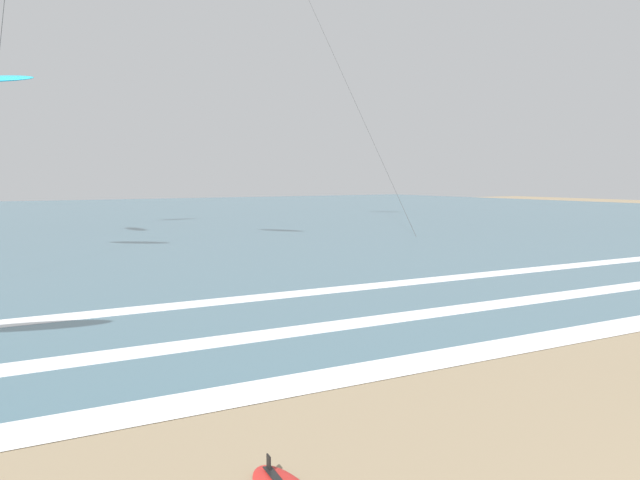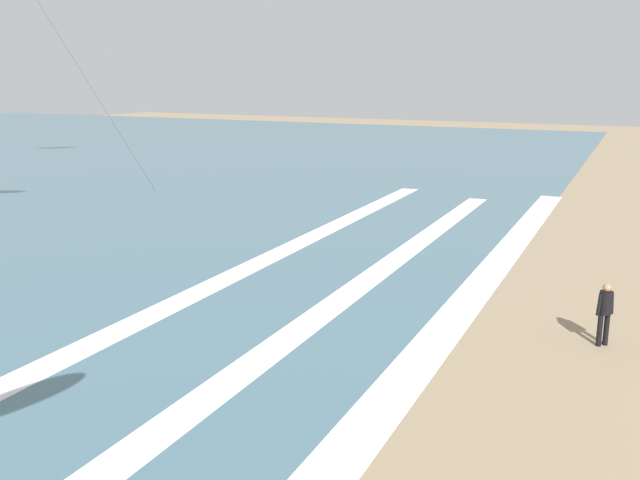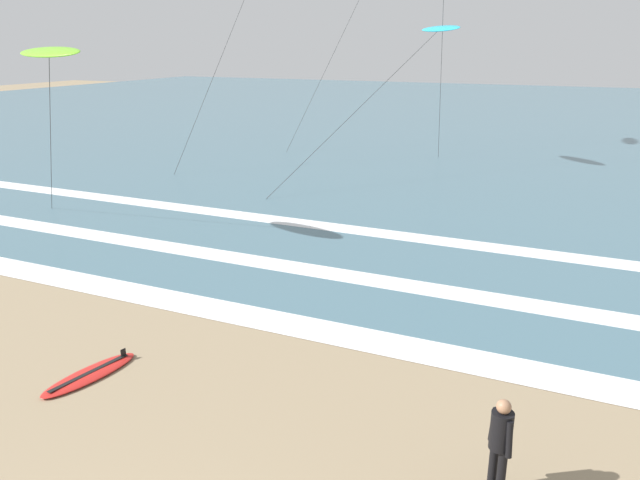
{
  "view_description": "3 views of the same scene",
  "coord_description": "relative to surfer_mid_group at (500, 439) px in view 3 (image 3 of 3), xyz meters",
  "views": [
    {
      "loc": [
        -7.93,
        -0.83,
        3.37
      ],
      "look_at": [
        -2.17,
        8.28,
        2.4
      ],
      "focal_mm": 40.74,
      "sensor_mm": 36.0,
      "label": 1
    },
    {
      "loc": [
        -14.24,
        4.7,
        6.63
      ],
      "look_at": [
        -2.41,
        10.16,
        3.48
      ],
      "focal_mm": 39.47,
      "sensor_mm": 36.0,
      "label": 2
    },
    {
      "loc": [
        4.18,
        -2.56,
        6.33
      ],
      "look_at": [
        -1.31,
        9.65,
        1.98
      ],
      "focal_mm": 34.23,
      "sensor_mm": 36.0,
      "label": 3
    }
  ],
  "objects": [
    {
      "name": "ocean_surface",
      "position": [
        -3.5,
        48.42,
        -0.95
      ],
      "size": [
        140.0,
        90.0,
        0.01
      ],
      "primitive_type": "cube",
      "color": "#476B7A",
      "rests_on": "ground"
    },
    {
      "name": "wave_foam_shoreline",
      "position": [
        -3.81,
        3.82,
        -0.94
      ],
      "size": [
        50.61,
        1.08,
        0.01
      ],
      "primitive_type": "cube",
      "color": "white",
      "rests_on": "ocean_surface"
    },
    {
      "name": "wave_foam_outer_break",
      "position": [
        -4.73,
        11.51,
        -0.94
      ],
      "size": [
        50.82,
        0.95,
        0.01
      ],
      "primitive_type": "cube",
      "color": "white",
      "rests_on": "ocean_surface"
    },
    {
      "name": "surfboard_foreground_flat",
      "position": [
        -7.88,
        0.11,
        -0.91
      ],
      "size": [
        0.99,
        2.18,
        0.25
      ],
      "color": "red",
      "rests_on": "ground"
    },
    {
      "name": "wave_foam_mid_break",
      "position": [
        -4.16,
        7.26,
        -0.94
      ],
      "size": [
        46.46,
        0.93,
        0.01
      ],
      "primitive_type": "cube",
      "color": "white",
      "rests_on": "ocean_surface"
    },
    {
      "name": "kite_lime_far_right",
      "position": [
        -14.47,
        6.24,
        5.06
      ],
      "size": [
        5.97,
        3.87,
        6.27
      ],
      "color": "#70C628",
      "rests_on": "ground"
    },
    {
      "name": "kite_cyan_mid_center",
      "position": [
        -7.02,
        23.8,
        5.97
      ],
      "size": [
        6.15,
        11.08,
        7.19
      ],
      "color": "#23A8C6",
      "rests_on": "ground"
    },
    {
      "name": "surfer_mid_group",
      "position": [
        0.0,
        0.0,
        0.0
      ],
      "size": [
        0.42,
        0.43,
        1.6
      ],
      "color": "black",
      "rests_on": "ground"
    }
  ]
}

